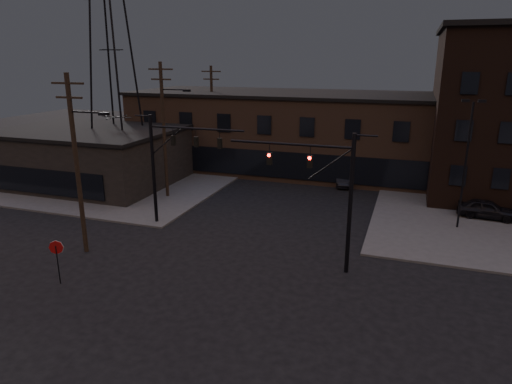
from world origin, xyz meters
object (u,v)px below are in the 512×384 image
parked_car_lot_a (487,209)px  traffic_signal_far (168,158)px  car_crossing (343,178)px  stop_sign (57,252)px  traffic_signal_near (330,187)px

parked_car_lot_a → traffic_signal_far: bearing=117.7°
car_crossing → stop_sign: bearing=-126.3°
parked_car_lot_a → stop_sign: bearing=134.9°
traffic_signal_far → car_crossing: size_ratio=1.98×
traffic_signal_near → traffic_signal_far: same height
parked_car_lot_a → car_crossing: bearing=67.7°
traffic_signal_near → stop_sign: size_ratio=3.23×
stop_sign → parked_car_lot_a: size_ratio=0.59×
car_crossing → traffic_signal_near: bearing=-95.9°
traffic_signal_near → stop_sign: (-13.36, -6.49, -3.09)m
traffic_signal_far → parked_car_lot_a: size_ratio=1.92×
traffic_signal_near → parked_car_lot_a: bearing=51.4°
traffic_signal_far → car_crossing: bearing=56.0°
traffic_signal_far → stop_sign: (-1.28, -9.99, -3.17)m
parked_car_lot_a → car_crossing: size_ratio=1.03×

